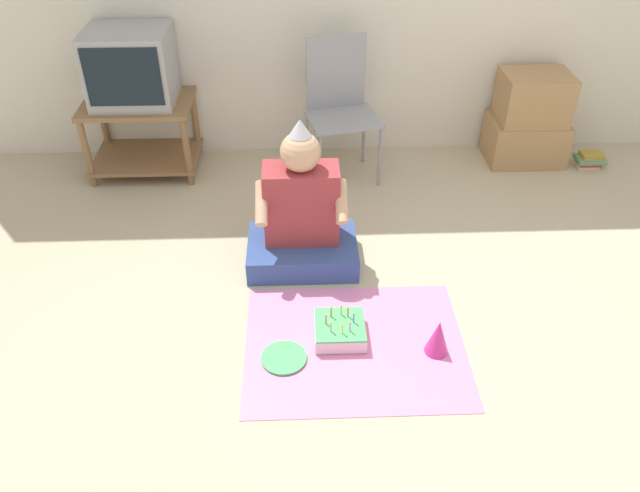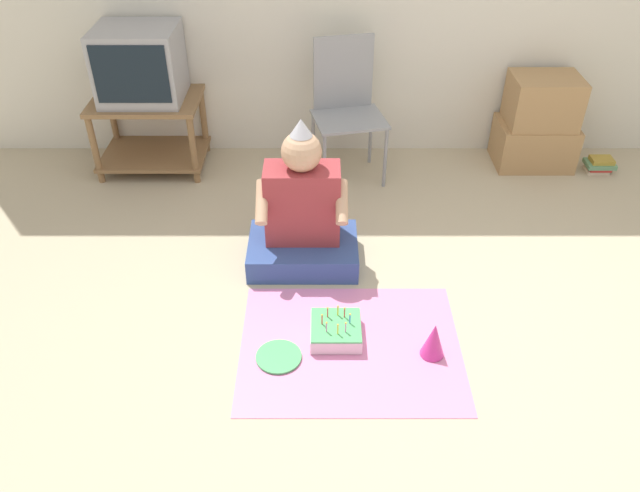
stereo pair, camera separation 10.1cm
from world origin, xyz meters
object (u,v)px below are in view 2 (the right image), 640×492
at_px(tv, 142,64).
at_px(book_pile, 602,165).
at_px(folding_chair, 348,101).
at_px(party_hat_blue, 436,340).
at_px(cardboard_box_stack, 540,124).
at_px(person_seated, 304,218).
at_px(birthday_cake, 337,330).
at_px(paper_plate, 280,357).

xyz_separation_m(tv, book_pile, (3.08, -0.10, -0.68)).
xyz_separation_m(folding_chair, party_hat_blue, (0.36, -1.75, -0.42)).
xyz_separation_m(cardboard_box_stack, person_seated, (-1.59, -1.12, -0.02)).
distance_m(person_seated, birthday_cake, 0.69).
bearing_deg(party_hat_blue, paper_plate, -178.06).
distance_m(tv, folding_chair, 1.34).
bearing_deg(birthday_cake, cardboard_box_stack, 51.01).
distance_m(tv, paper_plate, 2.21).
xyz_separation_m(book_pile, paper_plate, (-2.12, -1.76, -0.04)).
bearing_deg(folding_chair, cardboard_box_stack, 5.06).
relative_size(person_seated, paper_plate, 3.94).
relative_size(cardboard_box_stack, book_pile, 3.27).
distance_m(folding_chair, paper_plate, 1.88).
distance_m(cardboard_box_stack, birthday_cake, 2.26).
bearing_deg(person_seated, book_pile, 26.12).
height_order(folding_chair, person_seated, folding_chair).
bearing_deg(cardboard_box_stack, birthday_cake, -128.99).
height_order(person_seated, paper_plate, person_seated).
bearing_deg(book_pile, birthday_cake, -138.84).
bearing_deg(tv, paper_plate, -62.67).
height_order(tv, folding_chair, tv).
relative_size(tv, party_hat_blue, 2.83).
bearing_deg(tv, birthday_cake, -54.41).
bearing_deg(folding_chair, person_seated, -104.78).
relative_size(birthday_cake, paper_plate, 1.13).
relative_size(folding_chair, party_hat_blue, 4.98).
bearing_deg(folding_chair, paper_plate, -101.61).
xyz_separation_m(book_pile, person_seated, (-2.02, -0.99, 0.23)).
height_order(folding_chair, birthday_cake, folding_chair).
distance_m(book_pile, birthday_cake, 2.46).
bearing_deg(tv, book_pile, -1.80).
height_order(folding_chair, paper_plate, folding_chair).
bearing_deg(folding_chair, birthday_cake, -93.30).
height_order(folding_chair, party_hat_blue, folding_chair).
height_order(cardboard_box_stack, birthday_cake, cardboard_box_stack).
relative_size(folding_chair, birthday_cake, 3.75).
bearing_deg(book_pile, person_seated, -153.88).
bearing_deg(paper_plate, folding_chair, 78.39).
relative_size(book_pile, birthday_cake, 0.79).
bearing_deg(cardboard_box_stack, paper_plate, -131.76).
xyz_separation_m(tv, folding_chair, (1.32, -0.09, -0.21)).
height_order(tv, paper_plate, tv).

